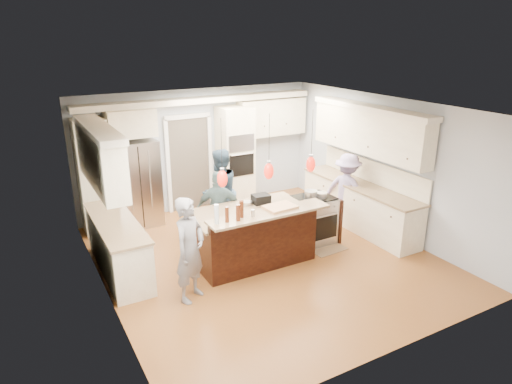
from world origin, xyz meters
TOP-DOWN VIEW (x-y plane):
  - ground_plane at (0.00, 0.00)m, footprint 6.00×6.00m
  - room_shell at (0.00, 0.00)m, footprint 5.54×6.04m
  - refrigerator at (-1.55, 2.64)m, footprint 0.90×0.70m
  - oven_column at (0.75, 2.67)m, footprint 0.72×0.69m
  - back_upper_cabinets at (-0.75, 2.76)m, footprint 5.30×0.61m
  - right_counter_run at (2.44, 0.30)m, footprint 0.64×3.10m
  - left_cabinets at (-2.44, 0.80)m, footprint 0.64×2.30m
  - kitchen_island at (-0.25, 0.07)m, footprint 2.10×1.46m
  - island_range at (1.16, 0.15)m, footprint 0.82×0.71m
  - pendant_lights at (-0.25, -0.51)m, footprint 1.75×0.15m
  - person_bar_end at (-1.64, -0.59)m, footprint 0.71×0.66m
  - person_far_left at (-0.22, 1.42)m, footprint 1.01×0.90m
  - person_far_right at (-0.50, 0.85)m, footprint 0.93×0.70m
  - person_range_side at (2.25, 0.51)m, footprint 0.90×1.13m
  - floor_rug at (1.17, 0.00)m, footprint 0.73×1.03m
  - water_bottle at (-1.17, -0.54)m, footprint 0.09×0.09m
  - beer_bottle_a at (-1.01, -0.57)m, footprint 0.07×0.07m
  - beer_bottle_b at (-0.84, -0.60)m, footprint 0.08×0.08m
  - beer_bottle_c at (-0.73, -0.50)m, footprint 0.07×0.07m
  - drink_can at (-0.56, -0.55)m, footprint 0.06×0.06m
  - cutting_board at (-0.00, -0.47)m, footprint 0.53×0.40m
  - pot_large at (1.05, 0.14)m, footprint 0.24×0.24m
  - pot_small at (1.24, 0.05)m, footprint 0.20×0.20m

SIDE VIEW (x-z plane):
  - ground_plane at x=0.00m, z-range 0.00..0.00m
  - floor_rug at x=1.17m, z-range 0.00..0.01m
  - island_range at x=1.16m, z-range 0.00..0.92m
  - kitchen_island at x=-0.25m, z-range -0.07..1.05m
  - person_far_right at x=-0.50m, z-range 0.00..1.47m
  - person_range_side at x=2.25m, z-range 0.00..1.53m
  - person_bar_end at x=-1.64m, z-range 0.00..1.63m
  - person_far_left at x=-0.22m, z-range 0.00..1.73m
  - refrigerator at x=-1.55m, z-range 0.00..1.80m
  - pot_small at x=1.24m, z-range 0.92..1.02m
  - pot_large at x=1.05m, z-range 0.92..1.06m
  - right_counter_run at x=2.44m, z-range -0.20..2.31m
  - left_cabinets at x=-2.44m, z-range -0.20..2.31m
  - cutting_board at x=0.00m, z-range 1.12..1.16m
  - oven_column at x=0.75m, z-range 0.00..2.30m
  - drink_can at x=-0.56m, z-range 1.12..1.23m
  - beer_bottle_a at x=-1.01m, z-range 1.12..1.37m
  - beer_bottle_b at x=-0.84m, z-range 1.12..1.38m
  - beer_bottle_c at x=-0.73m, z-range 1.12..1.39m
  - water_bottle at x=-1.17m, z-range 1.12..1.43m
  - back_upper_cabinets at x=-0.75m, z-range 0.40..2.94m
  - pendant_lights at x=-0.25m, z-range 1.29..2.32m
  - room_shell at x=0.00m, z-range 0.46..3.18m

